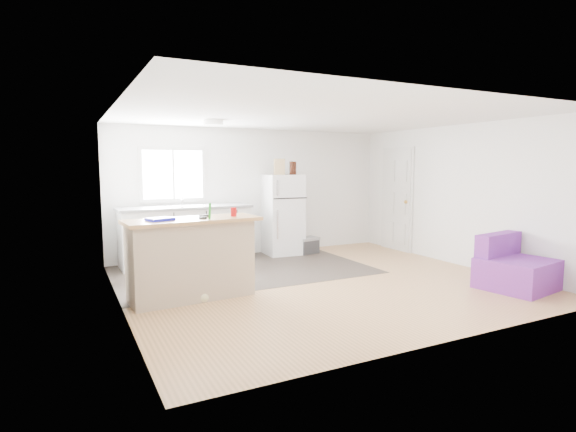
{
  "coord_description": "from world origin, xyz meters",
  "views": [
    {
      "loc": [
        -3.32,
        -5.54,
        1.7
      ],
      "look_at": [
        -0.17,
        0.7,
        0.92
      ],
      "focal_mm": 28.0,
      "sensor_mm": 36.0,
      "label": 1
    }
  ],
  "objects_px": {
    "refrigerator": "(283,215)",
    "peninsula": "(192,258)",
    "kitchen_cabinets": "(186,234)",
    "bottle_right": "(294,168)",
    "mop": "(205,283)",
    "cleaner_jug": "(219,287)",
    "cardboard_box": "(279,167)",
    "purple_seat": "(514,269)",
    "blue_tray": "(160,219)",
    "cooler": "(307,245)",
    "bottle_left": "(291,168)",
    "red_cup": "(234,212)"
  },
  "relations": [
    {
      "from": "refrigerator",
      "to": "mop",
      "type": "relative_size",
      "value": 1.22
    },
    {
      "from": "mop",
      "to": "cardboard_box",
      "type": "distance_m",
      "value": 3.43
    },
    {
      "from": "peninsula",
      "to": "red_cup",
      "type": "height_order",
      "value": "red_cup"
    },
    {
      "from": "refrigerator",
      "to": "blue_tray",
      "type": "distance_m",
      "value": 3.5
    },
    {
      "from": "bottle_left",
      "to": "bottle_right",
      "type": "height_order",
      "value": "same"
    },
    {
      "from": "refrigerator",
      "to": "peninsula",
      "type": "bearing_deg",
      "value": -134.6
    },
    {
      "from": "blue_tray",
      "to": "bottle_left",
      "type": "bearing_deg",
      "value": 35.79
    },
    {
      "from": "cleaner_jug",
      "to": "mop",
      "type": "distance_m",
      "value": 0.27
    },
    {
      "from": "cooler",
      "to": "blue_tray",
      "type": "bearing_deg",
      "value": -159.96
    },
    {
      "from": "kitchen_cabinets",
      "to": "mop",
      "type": "distance_m",
      "value": 2.33
    },
    {
      "from": "refrigerator",
      "to": "cooler",
      "type": "distance_m",
      "value": 0.77
    },
    {
      "from": "blue_tray",
      "to": "cooler",
      "type": "bearing_deg",
      "value": 32.0
    },
    {
      "from": "peninsula",
      "to": "mop",
      "type": "height_order",
      "value": "mop"
    },
    {
      "from": "cooler",
      "to": "cleaner_jug",
      "type": "distance_m",
      "value": 3.16
    },
    {
      "from": "bottle_left",
      "to": "bottle_right",
      "type": "distance_m",
      "value": 0.17
    },
    {
      "from": "cooler",
      "to": "mop",
      "type": "height_order",
      "value": "mop"
    },
    {
      "from": "refrigerator",
      "to": "cleaner_jug",
      "type": "height_order",
      "value": "refrigerator"
    },
    {
      "from": "red_cup",
      "to": "bottle_left",
      "type": "distance_m",
      "value": 2.83
    },
    {
      "from": "kitchen_cabinets",
      "to": "bottle_left",
      "type": "xyz_separation_m",
      "value": [
        2.01,
        -0.1,
        1.15
      ]
    },
    {
      "from": "refrigerator",
      "to": "purple_seat",
      "type": "distance_m",
      "value": 4.1
    },
    {
      "from": "mop",
      "to": "bottle_right",
      "type": "relative_size",
      "value": 5.03
    },
    {
      "from": "cardboard_box",
      "to": "bottle_left",
      "type": "height_order",
      "value": "cardboard_box"
    },
    {
      "from": "mop",
      "to": "cardboard_box",
      "type": "height_order",
      "value": "cardboard_box"
    },
    {
      "from": "cleaner_jug",
      "to": "kitchen_cabinets",
      "type": "bearing_deg",
      "value": 81.45
    },
    {
      "from": "cooler",
      "to": "cardboard_box",
      "type": "height_order",
      "value": "cardboard_box"
    },
    {
      "from": "cardboard_box",
      "to": "kitchen_cabinets",
      "type": "bearing_deg",
      "value": 179.14
    },
    {
      "from": "mop",
      "to": "red_cup",
      "type": "xyz_separation_m",
      "value": [
        0.46,
        0.17,
        0.87
      ]
    },
    {
      "from": "red_cup",
      "to": "bottle_right",
      "type": "distance_m",
      "value": 2.99
    },
    {
      "from": "purple_seat",
      "to": "cleaner_jug",
      "type": "height_order",
      "value": "purple_seat"
    },
    {
      "from": "kitchen_cabinets",
      "to": "blue_tray",
      "type": "distance_m",
      "value": 2.37
    },
    {
      "from": "kitchen_cabinets",
      "to": "bottle_right",
      "type": "height_order",
      "value": "bottle_right"
    },
    {
      "from": "kitchen_cabinets",
      "to": "refrigerator",
      "type": "height_order",
      "value": "refrigerator"
    },
    {
      "from": "refrigerator",
      "to": "cooler",
      "type": "relative_size",
      "value": 3.26
    },
    {
      "from": "refrigerator",
      "to": "cardboard_box",
      "type": "xyz_separation_m",
      "value": [
        -0.09,
        -0.04,
        0.92
      ]
    },
    {
      "from": "bottle_right",
      "to": "cardboard_box",
      "type": "bearing_deg",
      "value": -173.33
    },
    {
      "from": "kitchen_cabinets",
      "to": "purple_seat",
      "type": "height_order",
      "value": "kitchen_cabinets"
    },
    {
      "from": "kitchen_cabinets",
      "to": "red_cup",
      "type": "relative_size",
      "value": 18.99
    },
    {
      "from": "kitchen_cabinets",
      "to": "bottle_left",
      "type": "relative_size",
      "value": 9.12
    },
    {
      "from": "kitchen_cabinets",
      "to": "refrigerator",
      "type": "relative_size",
      "value": 1.48
    },
    {
      "from": "mop",
      "to": "bottle_left",
      "type": "relative_size",
      "value": 5.03
    },
    {
      "from": "cleaner_jug",
      "to": "mop",
      "type": "xyz_separation_m",
      "value": [
        -0.22,
        -0.11,
        0.11
      ]
    },
    {
      "from": "purple_seat",
      "to": "cardboard_box",
      "type": "relative_size",
      "value": 3.42
    },
    {
      "from": "cooler",
      "to": "red_cup",
      "type": "bearing_deg",
      "value": -150.61
    },
    {
      "from": "kitchen_cabinets",
      "to": "bottle_right",
      "type": "bearing_deg",
      "value": -1.13
    },
    {
      "from": "blue_tray",
      "to": "bottle_right",
      "type": "xyz_separation_m",
      "value": [
        2.98,
        2.16,
        0.6
      ]
    },
    {
      "from": "peninsula",
      "to": "cleaner_jug",
      "type": "relative_size",
      "value": 6.21
    },
    {
      "from": "bottle_left",
      "to": "purple_seat",
      "type": "bearing_deg",
      "value": -64.76
    },
    {
      "from": "cardboard_box",
      "to": "bottle_left",
      "type": "bearing_deg",
      "value": -17.5
    },
    {
      "from": "refrigerator",
      "to": "bottle_left",
      "type": "height_order",
      "value": "bottle_left"
    },
    {
      "from": "blue_tray",
      "to": "bottle_right",
      "type": "distance_m",
      "value": 3.73
    }
  ]
}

